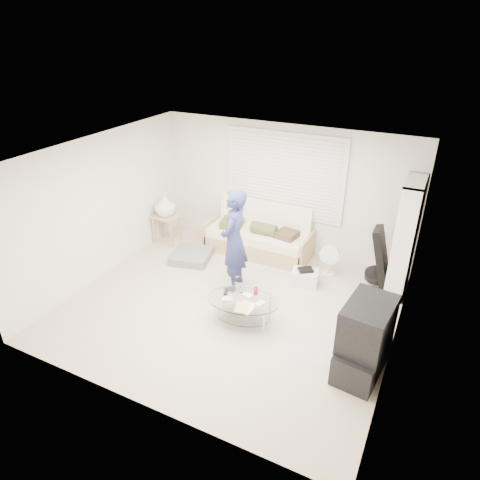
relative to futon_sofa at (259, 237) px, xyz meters
The scene contains 13 objects.
ground 1.93m from the futon_sofa, 79.79° to the right, with size 5.00×5.00×0.00m, color tan.
room_shell 1.93m from the futon_sofa, 76.40° to the right, with size 5.02×4.52×2.51m.
window_blinds 1.31m from the futon_sofa, 44.10° to the left, with size 2.32×0.08×1.62m.
futon_sofa is the anchor object (origin of this frame).
grey_floor_pillow 1.37m from the futon_sofa, 140.08° to the right, with size 0.71×0.71×0.16m, color slate.
side_table 1.98m from the futon_sofa, 166.73° to the right, with size 0.53×0.42×1.04m.
bookshelf 2.75m from the futon_sofa, ahead, with size 0.31×0.83×1.98m.
guitar_case 2.36m from the futon_sofa, ahead, with size 0.43×0.40×1.07m.
floor_fan 1.50m from the futon_sofa, ahead, with size 0.36×0.24×0.60m.
storage_bin 1.42m from the futon_sofa, 30.82° to the right, with size 0.49×0.39×0.31m.
tv_unit 3.47m from the futon_sofa, 43.07° to the right, with size 0.62×1.02×1.05m.
coffee_table 2.27m from the futon_sofa, 71.94° to the right, with size 1.20×0.88×0.53m.
standing_person 1.46m from the futon_sofa, 84.38° to the right, with size 0.65×0.43×1.79m, color navy.
Camera 1 is at (2.67, -5.02, 4.13)m, focal length 32.00 mm.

